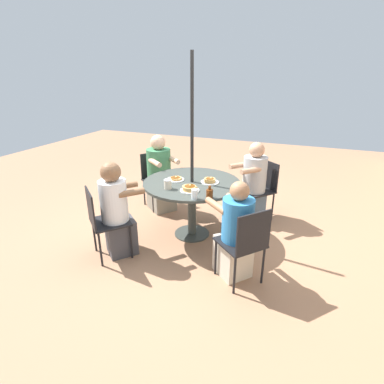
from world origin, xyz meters
TOP-DOWN VIEW (x-y plane):
  - ground_plane at (0.00, 0.00)m, footprint 12.00×12.00m
  - patio_table at (0.00, 0.00)m, footprint 1.22×1.22m
  - umbrella_pole at (0.00, 0.00)m, footprint 0.04×0.04m
  - patio_chair_north at (-0.85, 0.74)m, footprint 0.57×0.57m
  - diner_north at (-0.72, 0.63)m, footprint 0.55×0.54m
  - patio_chair_east at (-0.68, -0.89)m, footprint 0.57×0.57m
  - diner_east at (-0.58, -0.76)m, footprint 0.58×0.60m
  - patio_chair_south at (0.85, -0.73)m, footprint 0.57×0.57m
  - diner_south at (0.73, -0.63)m, footprint 0.52×0.51m
  - patio_chair_west at (0.74, 0.85)m, footprint 0.57×0.57m
  - diner_west at (0.63, 0.72)m, footprint 0.56×0.57m
  - pancake_plate_a at (-0.05, 0.22)m, footprint 0.22×0.22m
  - pancake_plate_b at (0.30, 0.09)m, footprint 0.22×0.22m
  - pancake_plate_c at (0.02, -0.22)m, footprint 0.22×0.22m
  - syrup_bottle at (0.41, 0.37)m, footprint 0.09×0.07m
  - coffee_cup at (0.33, -0.17)m, footprint 0.09×0.09m
  - drinking_glass_a at (0.50, 0.23)m, footprint 0.07×0.07m

SIDE VIEW (x-z plane):
  - ground_plane at x=0.00m, z-range 0.00..0.00m
  - patio_chair_north at x=-0.85m, z-range 0.07..0.90m
  - patio_chair_east at x=-0.68m, z-range 0.07..0.90m
  - patio_chair_south at x=0.85m, z-range 0.07..0.90m
  - patio_chair_west at x=0.74m, z-range 0.07..0.90m
  - diner_west at x=0.63m, z-range -0.04..1.01m
  - diner_north at x=-0.72m, z-range -0.04..1.10m
  - diner_east at x=-0.58m, z-range -0.05..1.11m
  - diner_south at x=0.73m, z-range -0.03..1.09m
  - patio_table at x=0.00m, z-range 0.26..1.00m
  - pancake_plate_c at x=0.02m, z-range 0.73..0.78m
  - pancake_plate_a at x=-0.05m, z-range 0.73..0.80m
  - pancake_plate_b at x=0.30m, z-range 0.73..0.80m
  - syrup_bottle at x=0.41m, z-range 0.72..0.86m
  - drinking_glass_a at x=0.50m, z-range 0.74..0.85m
  - coffee_cup at x=0.33m, z-range 0.74..0.85m
  - umbrella_pole at x=0.00m, z-range 0.00..2.23m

